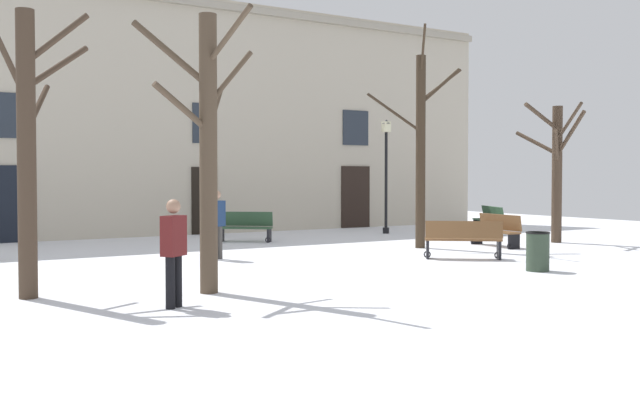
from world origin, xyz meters
TOP-DOWN VIEW (x-y plane):
  - ground_plane at (0.00, 0.00)m, footprint 37.96×37.96m
  - building_facade at (0.01, 9.52)m, footprint 23.72×0.60m
  - tree_center at (7.60, 0.99)m, footprint 1.58×2.74m
  - tree_right_of_center at (3.21, 1.84)m, footprint 2.57×1.67m
  - tree_left_of_center at (-7.32, -1.24)m, footprint 1.53×1.41m
  - tree_foreground at (-4.70, -2.28)m, footprint 1.88×1.97m
  - streetlamp at (5.38, 6.38)m, footprint 0.30×0.30m
  - litter_bin at (2.19, -3.19)m, footprint 0.49×0.49m
  - bench_back_to_back_left at (-0.08, 6.03)m, footprint 1.55×1.38m
  - bench_far_corner at (8.33, 4.45)m, footprint 1.15×1.88m
  - bench_facing_shops at (5.27, 1.06)m, footprint 0.61×1.77m
  - bench_by_litter_bin at (2.33, -0.80)m, footprint 1.71×1.47m
  - person_by_shop_door at (-5.65, -3.29)m, footprint 0.44×0.40m
  - person_near_bench at (-2.66, 2.17)m, footprint 0.43×0.33m

SIDE VIEW (x-z plane):
  - ground_plane at x=0.00m, z-range 0.00..0.00m
  - litter_bin at x=2.19m, z-range 0.00..0.81m
  - bench_back_to_back_left at x=-0.08m, z-range -0.01..0.89m
  - bench_facing_shops at x=5.27m, z-range 0.01..0.91m
  - bench_by_litter_bin at x=2.33m, z-range 0.02..0.94m
  - bench_far_corner at x=8.33m, z-range 0.02..0.96m
  - person_by_shop_door at x=-5.65m, z-range 0.08..1.69m
  - person_near_bench at x=-2.66m, z-range 0.08..1.71m
  - tree_center at x=7.60m, z-range 0.24..4.30m
  - streetlamp at x=5.38m, z-range 0.43..4.33m
  - tree_left_of_center at x=-7.32m, z-range 0.16..4.80m
  - tree_foreground at x=-4.70m, z-range 0.17..4.81m
  - tree_right_of_center at x=3.21m, z-range -0.18..5.76m
  - building_facade at x=0.01m, z-range 0.06..8.05m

